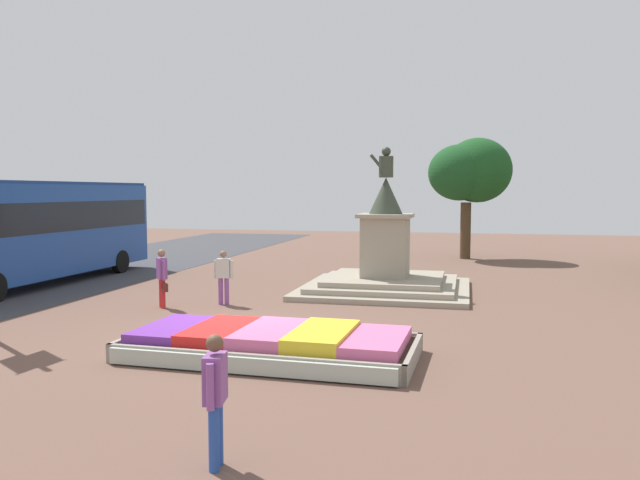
# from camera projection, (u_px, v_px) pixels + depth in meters

# --- Properties ---
(ground_plane) EXTENTS (71.58, 71.58, 0.00)m
(ground_plane) POSITION_uv_depth(u_px,v_px,m) (244.00, 334.00, 14.12)
(ground_plane) COLOR brown
(flower_planter) EXTENTS (5.75, 2.76, 0.61)m
(flower_planter) POSITION_uv_depth(u_px,v_px,m) (271.00, 344.00, 12.13)
(flower_planter) COLOR #38281C
(flower_planter) RESTS_ON ground_plane
(statue_monument) EXTENTS (5.31, 5.31, 4.64)m
(statue_monument) POSITION_uv_depth(u_px,v_px,m) (385.00, 265.00, 20.10)
(statue_monument) COLOR gray
(statue_monument) RESTS_ON ground_plane
(city_bus) EXTENTS (2.54, 11.39, 3.56)m
(city_bus) POSITION_uv_depth(u_px,v_px,m) (30.00, 226.00, 21.17)
(city_bus) COLOR #1E4799
(city_bus) RESTS_ON ground_plane
(pedestrian_with_handbag) EXTENTS (0.54, 0.60, 1.63)m
(pedestrian_with_handbag) POSITION_uv_depth(u_px,v_px,m) (162.00, 275.00, 17.24)
(pedestrian_with_handbag) COLOR red
(pedestrian_with_handbag) RESTS_ON ground_plane
(pedestrian_near_planter) EXTENTS (0.28, 0.56, 1.59)m
(pedestrian_near_planter) POSITION_uv_depth(u_px,v_px,m) (215.00, 392.00, 7.24)
(pedestrian_near_planter) COLOR #264CA5
(pedestrian_near_planter) RESTS_ON ground_plane
(pedestrian_crossing_plaza) EXTENTS (0.57, 0.25, 1.55)m
(pedestrian_crossing_plaza) POSITION_uv_depth(u_px,v_px,m) (224.00, 274.00, 17.73)
(pedestrian_crossing_plaza) COLOR #8C4C99
(pedestrian_crossing_plaza) RESTS_ON ground_plane
(park_tree_far_left) EXTENTS (3.93, 3.42, 5.76)m
(park_tree_far_left) POSITION_uv_depth(u_px,v_px,m) (470.00, 172.00, 29.68)
(park_tree_far_left) COLOR #4C3823
(park_tree_far_left) RESTS_ON ground_plane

